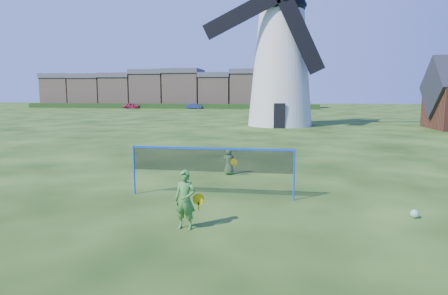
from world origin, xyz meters
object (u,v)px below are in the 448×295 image
windmill (281,58)px  player_girl (185,200)px  car_right (194,106)px  play_ball (415,214)px  car_left (132,106)px  player_boy (229,161)px  badminton_net (211,161)px

windmill → player_girl: (-1.88, -29.87, -5.85)m
car_right → play_ball: bearing=-166.4°
car_left → car_right: bearing=-90.3°
windmill → car_right: (-17.65, 38.41, -6.01)m
play_ball → car_right: 69.95m
play_ball → player_boy: bearing=140.0°
car_left → player_boy: bearing=-161.3°
play_ball → windmill: bearing=97.6°
windmill → player_girl: bearing=-93.6°
car_left → car_right: size_ratio=1.03×
player_boy → car_right: car_right is taller
player_girl → car_right: size_ratio=0.43×
player_boy → car_right: bearing=-86.8°
badminton_net → player_girl: badminton_net is taller
badminton_net → play_ball: bearing=-12.2°
play_ball → car_right: (-21.41, 66.60, 0.44)m
windmill → badminton_net: (-1.79, -26.99, -5.41)m
windmill → badminton_net: size_ratio=3.81×
player_girl → car_right: bearing=109.6°
windmill → play_ball: bearing=-82.4°
car_right → badminton_net: bearing=-170.6°
car_left → car_right: 12.90m
windmill → car_right: windmill is taller
player_girl → play_ball: (5.64, 1.68, -0.60)m
windmill → player_girl: windmill is taller
player_girl → car_right: player_girl is taller
player_boy → badminton_net: bearing=77.7°
badminton_net → player_boy: badminton_net is taller
player_boy → player_girl: bearing=77.4°
badminton_net → car_right: size_ratio=1.53×
player_girl → car_left: 72.69m
badminton_net → car_left: (-28.67, 63.95, -0.56)m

